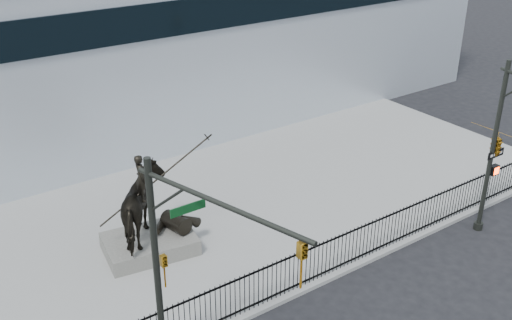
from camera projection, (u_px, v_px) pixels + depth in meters
ground at (354, 295)px, 20.30m from camera, size 120.00×120.00×0.00m
plaza at (239, 208)px, 25.43m from camera, size 30.00×12.00×0.15m
building at (108, 42)px, 33.11m from camera, size 44.00×14.00×9.00m
picket_fence at (331, 256)px, 20.84m from camera, size 22.10×0.10×1.50m
statue_plinth at (150, 244)px, 22.29m from camera, size 3.57×2.73×0.61m
equestrian_statue at (148, 207)px, 21.63m from camera, size 4.14×2.90×3.54m
traffic_signal_left at (181, 277)px, 14.60m from camera, size 1.52×4.84×7.00m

